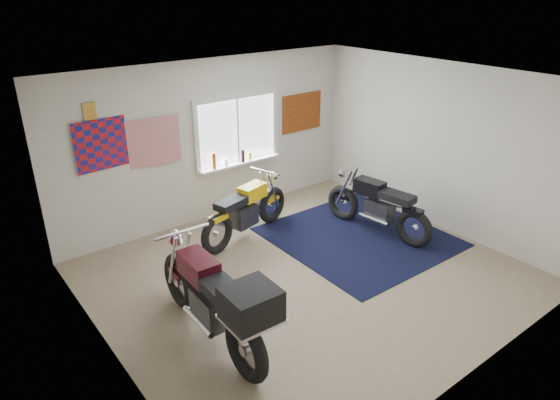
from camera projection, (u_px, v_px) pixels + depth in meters
ground at (307, 275)px, 7.02m from camera, size 5.50×5.50×0.00m
room_shell at (310, 166)px, 6.36m from camera, size 5.50×5.50×5.50m
navy_rug at (359, 237)px, 8.06m from camera, size 2.54×2.63×0.01m
window_assembly at (237, 135)px, 8.53m from camera, size 1.66×0.17×1.26m
oil_bottles at (229, 159)px, 8.49m from camera, size 0.79×0.07×0.28m
flag_display at (89, 111)px, 6.88m from camera, size 1.60×0.10×1.17m
triumph_poster at (302, 112)px, 9.28m from camera, size 0.90×0.03×0.70m
yellow_triumph at (245, 212)px, 7.92m from camera, size 1.93×0.73×0.99m
black_chrome_bike at (378, 207)px, 8.05m from camera, size 0.61×1.99×1.02m
maroon_tourer at (216, 301)px, 5.43m from camera, size 0.69×2.29×1.16m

